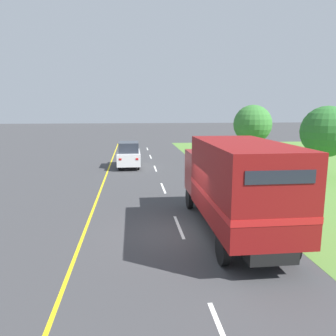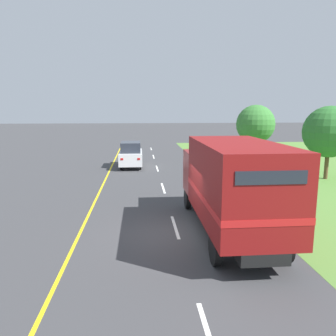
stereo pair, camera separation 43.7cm
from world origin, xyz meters
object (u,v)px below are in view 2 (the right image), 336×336
Objects in this scene: highway_sign at (280,167)px; roadside_tree_mid at (256,124)px; horse_trailer_truck at (231,183)px; lead_car_white at (131,155)px; roadside_tree_near at (329,132)px.

roadside_tree_mid is (2.55, 11.04, 1.73)m from highway_sign.
highway_sign is at bearing 50.58° from horse_trailer_truck.
highway_sign is at bearing -103.00° from roadside_tree_mid.
roadside_tree_near is at bearing -23.63° from lead_car_white.
horse_trailer_truck is 2.92× the size of highway_sign.
horse_trailer_truck is at bearing -134.84° from roadside_tree_near.
highway_sign is (8.08, -10.16, 0.62)m from lead_car_white.
highway_sign is 11.46m from roadside_tree_mid.
highway_sign is 0.54× the size of roadside_tree_near.
roadside_tree_mid is (6.60, 15.97, 1.39)m from horse_trailer_truck.
lead_car_white is 14.64m from roadside_tree_near.
lead_car_white is at bearing 104.95° from horse_trailer_truck.
roadside_tree_near reaches higher than highway_sign.
roadside_tree_mid is (10.63, 0.88, 2.35)m from lead_car_white.
lead_car_white is 0.83× the size of roadside_tree_mid.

